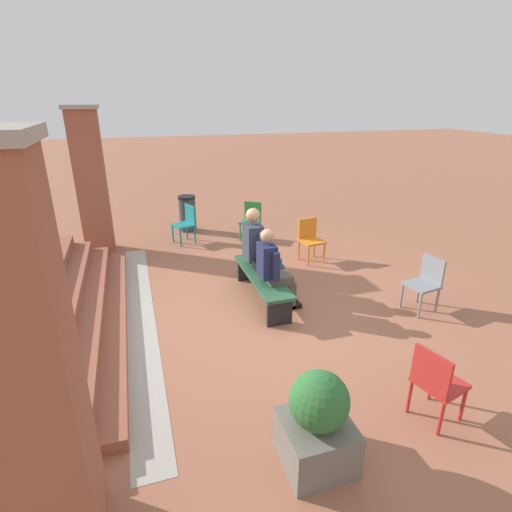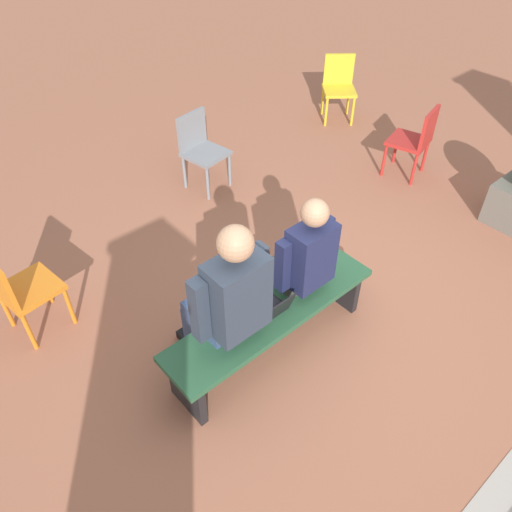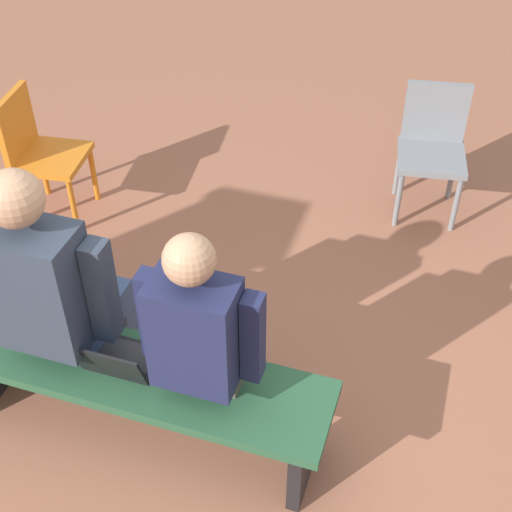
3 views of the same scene
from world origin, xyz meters
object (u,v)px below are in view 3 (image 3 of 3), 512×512
(laptop, at_px, (119,360))
(plastic_chair_far_right, at_px, (38,148))
(bench, at_px, (135,382))
(person_student, at_px, (206,336))
(plastic_chair_foreground, at_px, (433,143))
(person_adult, at_px, (57,290))

(laptop, xyz_separation_m, plastic_chair_far_right, (1.29, -1.45, -0.02))
(bench, distance_m, person_student, 0.49)
(plastic_chair_foreground, bearing_deg, plastic_chair_far_right, 19.53)
(person_student, distance_m, plastic_chair_foreground, 2.32)
(person_adult, height_order, laptop, person_adult)
(laptop, relative_size, plastic_chair_foreground, 0.38)
(laptop, relative_size, plastic_chair_far_right, 0.38)
(bench, distance_m, plastic_chair_foreground, 2.49)
(bench, height_order, plastic_chair_foreground, plastic_chair_foreground)
(person_adult, relative_size, laptop, 4.49)
(laptop, bearing_deg, plastic_chair_far_right, -48.39)
(person_student, xyz_separation_m, plastic_chair_far_right, (1.67, -1.37, -0.22))
(bench, relative_size, person_student, 1.38)
(bench, bearing_deg, plastic_chair_far_right, -47.01)
(person_student, height_order, plastic_chair_foreground, person_student)
(laptop, distance_m, plastic_chair_far_right, 1.94)
(plastic_chair_far_right, bearing_deg, person_adult, 125.74)
(person_adult, bearing_deg, bench, 168.46)
(plastic_chair_foreground, bearing_deg, person_adult, 57.95)
(bench, bearing_deg, plastic_chair_foreground, -114.17)
(bench, distance_m, person_adult, 0.54)
(person_student, height_order, plastic_chair_far_right, person_student)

